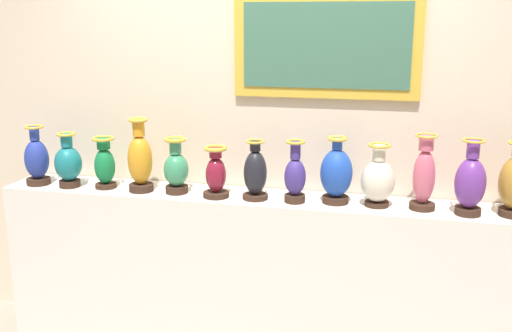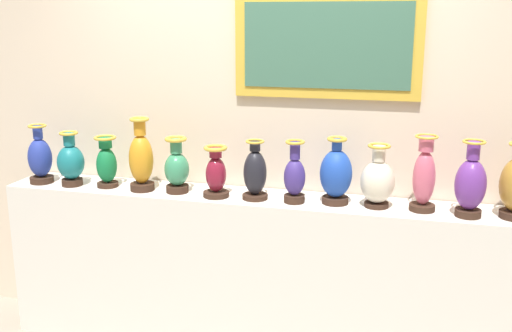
{
  "view_description": "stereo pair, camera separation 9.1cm",
  "coord_description": "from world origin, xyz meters",
  "px_view_note": "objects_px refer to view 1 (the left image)",
  "views": [
    {
      "loc": [
        0.78,
        -3.3,
        2.03
      ],
      "look_at": [
        0.0,
        0.0,
        1.19
      ],
      "focal_mm": 41.91,
      "sensor_mm": 36.0,
      "label": 1
    },
    {
      "loc": [
        0.86,
        -3.27,
        2.03
      ],
      "look_at": [
        0.0,
        0.0,
        1.19
      ],
      "focal_mm": 41.91,
      "sensor_mm": 36.0,
      "label": 2
    }
  ],
  "objects_px": {
    "vase_indigo": "(295,176)",
    "vase_violet": "(470,183)",
    "vase_teal": "(68,163)",
    "vase_sapphire": "(336,174)",
    "vase_emerald": "(105,164)",
    "vase_amber": "(140,160)",
    "vase_ivory": "(378,180)",
    "vase_cobalt": "(37,160)",
    "vase_onyx": "(255,173)",
    "vase_rose": "(424,176)",
    "vase_burgundy": "(216,174)",
    "vase_jade": "(176,169)"
  },
  "relations": [
    {
      "from": "vase_jade",
      "to": "vase_ivory",
      "type": "distance_m",
      "value": 1.19
    },
    {
      "from": "vase_amber",
      "to": "vase_sapphire",
      "type": "bearing_deg",
      "value": 1.72
    },
    {
      "from": "vase_indigo",
      "to": "vase_cobalt",
      "type": "bearing_deg",
      "value": -179.95
    },
    {
      "from": "vase_violet",
      "to": "vase_burgundy",
      "type": "bearing_deg",
      "value": 179.9
    },
    {
      "from": "vase_teal",
      "to": "vase_rose",
      "type": "xyz_separation_m",
      "value": [
        2.13,
        0.04,
        0.04
      ]
    },
    {
      "from": "vase_teal",
      "to": "vase_rose",
      "type": "bearing_deg",
      "value": 1.13
    },
    {
      "from": "vase_ivory",
      "to": "vase_rose",
      "type": "relative_size",
      "value": 0.85
    },
    {
      "from": "vase_amber",
      "to": "vase_rose",
      "type": "height_order",
      "value": "vase_amber"
    },
    {
      "from": "vase_sapphire",
      "to": "vase_rose",
      "type": "height_order",
      "value": "vase_rose"
    },
    {
      "from": "vase_emerald",
      "to": "vase_rose",
      "type": "distance_m",
      "value": 1.9
    },
    {
      "from": "vase_emerald",
      "to": "vase_ivory",
      "type": "relative_size",
      "value": 0.9
    },
    {
      "from": "vase_burgundy",
      "to": "vase_onyx",
      "type": "height_order",
      "value": "vase_onyx"
    },
    {
      "from": "vase_teal",
      "to": "vase_rose",
      "type": "distance_m",
      "value": 2.13
    },
    {
      "from": "vase_indigo",
      "to": "vase_sapphire",
      "type": "relative_size",
      "value": 0.94
    },
    {
      "from": "vase_teal",
      "to": "vase_sapphire",
      "type": "relative_size",
      "value": 0.9
    },
    {
      "from": "vase_emerald",
      "to": "vase_sapphire",
      "type": "distance_m",
      "value": 1.42
    },
    {
      "from": "vase_teal",
      "to": "vase_indigo",
      "type": "distance_m",
      "value": 1.42
    },
    {
      "from": "vase_onyx",
      "to": "vase_rose",
      "type": "bearing_deg",
      "value": 1.53
    },
    {
      "from": "vase_teal",
      "to": "vase_ivory",
      "type": "bearing_deg",
      "value": 1.3
    },
    {
      "from": "vase_cobalt",
      "to": "vase_violet",
      "type": "bearing_deg",
      "value": -0.19
    },
    {
      "from": "vase_burgundy",
      "to": "vase_ivory",
      "type": "relative_size",
      "value": 0.86
    },
    {
      "from": "vase_jade",
      "to": "vase_burgundy",
      "type": "relative_size",
      "value": 1.11
    },
    {
      "from": "vase_amber",
      "to": "vase_sapphire",
      "type": "height_order",
      "value": "vase_amber"
    },
    {
      "from": "vase_emerald",
      "to": "vase_ivory",
      "type": "xyz_separation_m",
      "value": [
        1.65,
        0.01,
        0.0
      ]
    },
    {
      "from": "vase_emerald",
      "to": "vase_teal",
      "type": "bearing_deg",
      "value": -172.32
    },
    {
      "from": "vase_ivory",
      "to": "vase_teal",
      "type": "bearing_deg",
      "value": -178.7
    },
    {
      "from": "vase_cobalt",
      "to": "vase_onyx",
      "type": "relative_size",
      "value": 1.08
    },
    {
      "from": "vase_onyx",
      "to": "vase_indigo",
      "type": "height_order",
      "value": "vase_indigo"
    },
    {
      "from": "vase_sapphire",
      "to": "vase_teal",
      "type": "bearing_deg",
      "value": -178.25
    },
    {
      "from": "vase_teal",
      "to": "vase_sapphire",
      "type": "bearing_deg",
      "value": 1.75
    },
    {
      "from": "vase_cobalt",
      "to": "vase_rose",
      "type": "bearing_deg",
      "value": 0.83
    },
    {
      "from": "vase_amber",
      "to": "vase_rose",
      "type": "xyz_separation_m",
      "value": [
        1.66,
        0.03,
        -0.01
      ]
    },
    {
      "from": "vase_jade",
      "to": "vase_indigo",
      "type": "bearing_deg",
      "value": -1.47
    },
    {
      "from": "vase_indigo",
      "to": "vase_violet",
      "type": "bearing_deg",
      "value": -0.6
    },
    {
      "from": "vase_burgundy",
      "to": "vase_onyx",
      "type": "xyz_separation_m",
      "value": [
        0.23,
        0.02,
        0.01
      ]
    },
    {
      "from": "vase_emerald",
      "to": "vase_burgundy",
      "type": "bearing_deg",
      "value": -2.31
    },
    {
      "from": "vase_rose",
      "to": "vase_amber",
      "type": "bearing_deg",
      "value": -179.06
    },
    {
      "from": "vase_onyx",
      "to": "vase_ivory",
      "type": "xyz_separation_m",
      "value": [
        0.7,
        0.03,
        -0.0
      ]
    },
    {
      "from": "vase_emerald",
      "to": "vase_sapphire",
      "type": "bearing_deg",
      "value": 0.78
    },
    {
      "from": "vase_jade",
      "to": "vase_sapphire",
      "type": "xyz_separation_m",
      "value": [
        0.95,
        0.02,
        0.02
      ]
    },
    {
      "from": "vase_teal",
      "to": "vase_burgundy",
      "type": "distance_m",
      "value": 0.96
    },
    {
      "from": "vase_teal",
      "to": "vase_indigo",
      "type": "bearing_deg",
      "value": 0.38
    },
    {
      "from": "vase_emerald",
      "to": "vase_onyx",
      "type": "relative_size",
      "value": 0.92
    },
    {
      "from": "vase_violet",
      "to": "vase_sapphire",
      "type": "bearing_deg",
      "value": 175.92
    },
    {
      "from": "vase_amber",
      "to": "vase_indigo",
      "type": "distance_m",
      "value": 0.95
    },
    {
      "from": "vase_emerald",
      "to": "vase_cobalt",
      "type": "bearing_deg",
      "value": -177.07
    },
    {
      "from": "vase_teal",
      "to": "vase_onyx",
      "type": "xyz_separation_m",
      "value": [
        1.19,
        0.02,
        0.0
      ]
    },
    {
      "from": "vase_rose",
      "to": "vase_onyx",
      "type": "bearing_deg",
      "value": -178.47
    },
    {
      "from": "vase_cobalt",
      "to": "vase_jade",
      "type": "height_order",
      "value": "vase_cobalt"
    },
    {
      "from": "vase_sapphire",
      "to": "vase_ivory",
      "type": "distance_m",
      "value": 0.23
    }
  ]
}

